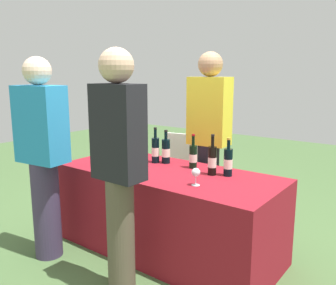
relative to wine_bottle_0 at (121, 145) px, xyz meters
name	(u,v)px	position (x,y,z in m)	size (l,w,h in m)	color
ground_plane	(168,250)	(0.71, -0.16, -0.85)	(12.00, 12.00, 0.00)	#476638
tasting_table	(168,211)	(0.71, -0.16, -0.48)	(1.94, 0.84, 0.73)	maroon
wine_bottle_0	(121,145)	(0.00, 0.00, 0.00)	(0.07, 0.07, 0.32)	black
wine_bottle_1	(131,146)	(0.13, 0.01, 0.01)	(0.08, 0.08, 0.34)	black
wine_bottle_2	(140,149)	(0.25, 0.00, -0.01)	(0.07, 0.07, 0.30)	black
wine_bottle_3	(155,150)	(0.44, 0.00, 0.01)	(0.07, 0.07, 0.33)	black
wine_bottle_4	(166,151)	(0.53, 0.05, 0.00)	(0.08, 0.08, 0.31)	black
wine_bottle_5	(193,156)	(0.83, 0.05, -0.01)	(0.07, 0.07, 0.31)	black
wine_bottle_6	(212,160)	(1.07, -0.03, 0.01)	(0.07, 0.07, 0.34)	black
wine_bottle_7	(228,162)	(1.19, 0.02, 0.00)	(0.07, 0.07, 0.32)	black
wine_glass_0	(106,153)	(0.11, -0.31, -0.01)	(0.07, 0.07, 0.14)	silver
wine_glass_1	(135,158)	(0.43, -0.27, -0.02)	(0.07, 0.07, 0.13)	silver
wine_glass_2	(196,173)	(1.12, -0.36, -0.02)	(0.07, 0.07, 0.13)	silver
server_pouring	(209,135)	(0.74, 0.46, 0.12)	(0.40, 0.24, 1.76)	black
guest_0	(43,153)	(-0.06, -0.86, 0.07)	(0.44, 0.28, 1.69)	#3F3351
guest_1	(119,163)	(0.83, -0.86, 0.11)	(0.36, 0.23, 1.73)	brown
menu_board	(184,169)	(0.14, 0.92, -0.42)	(0.46, 0.03, 0.85)	white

